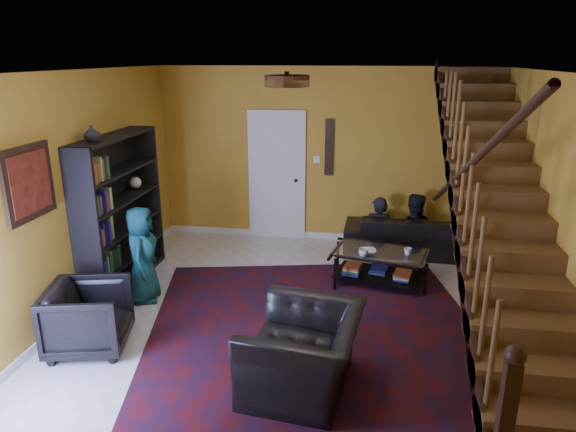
# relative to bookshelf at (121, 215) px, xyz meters

# --- Properties ---
(floor) EXTENTS (5.50, 5.50, 0.00)m
(floor) POSITION_rel_bookshelf_xyz_m (2.40, -0.60, -0.96)
(floor) COLOR beige
(floor) RESTS_ON ground
(room) EXTENTS (5.50, 5.50, 5.50)m
(room) POSITION_rel_bookshelf_xyz_m (1.07, 0.73, -0.91)
(room) COLOR gold
(room) RESTS_ON ground
(staircase) EXTENTS (0.95, 5.02, 3.18)m
(staircase) POSITION_rel_bookshelf_xyz_m (4.53, -0.60, 0.43)
(staircase) COLOR brown
(staircase) RESTS_ON floor
(bookshelf) EXTENTS (0.35, 1.80, 2.00)m
(bookshelf) POSITION_rel_bookshelf_xyz_m (0.00, 0.00, 0.00)
(bookshelf) COLOR black
(bookshelf) RESTS_ON floor
(door) EXTENTS (0.82, 0.05, 2.05)m
(door) POSITION_rel_bookshelf_xyz_m (1.70, 2.12, 0.06)
(door) COLOR silver
(door) RESTS_ON floor
(framed_picture) EXTENTS (0.04, 0.74, 0.74)m
(framed_picture) POSITION_rel_bookshelf_xyz_m (-0.17, -1.50, 0.79)
(framed_picture) COLOR maroon
(framed_picture) RESTS_ON room
(wall_hanging) EXTENTS (0.14, 0.03, 0.90)m
(wall_hanging) POSITION_rel_bookshelf_xyz_m (2.55, 2.13, 0.59)
(wall_hanging) COLOR black
(wall_hanging) RESTS_ON room
(ceiling_fixture) EXTENTS (0.40, 0.40, 0.10)m
(ceiling_fixture) POSITION_rel_bookshelf_xyz_m (2.40, -1.40, 1.78)
(ceiling_fixture) COLOR #3F2814
(ceiling_fixture) RESTS_ON room
(rug) EXTENTS (4.41, 4.82, 0.02)m
(rug) POSITION_rel_bookshelf_xyz_m (2.69, -1.15, -0.95)
(rug) COLOR #430C0E
(rug) RESTS_ON floor
(sofa) EXTENTS (2.11, 0.90, 0.61)m
(sofa) POSITION_rel_bookshelf_xyz_m (3.90, 1.70, -0.66)
(sofa) COLOR black
(sofa) RESTS_ON floor
(armchair_left) EXTENTS (0.94, 0.93, 0.72)m
(armchair_left) POSITION_rel_bookshelf_xyz_m (0.35, -1.60, -0.61)
(armchair_left) COLOR black
(armchair_left) RESTS_ON floor
(armchair_right) EXTENTS (1.13, 1.26, 0.74)m
(armchair_right) POSITION_rel_bookshelf_xyz_m (2.64, -1.95, -0.60)
(armchair_right) COLOR black
(armchair_right) RESTS_ON floor
(person_adult_a) EXTENTS (0.51, 0.36, 1.32)m
(person_adult_a) POSITION_rel_bookshelf_xyz_m (3.38, 1.75, -0.76)
(person_adult_a) COLOR black
(person_adult_a) RESTS_ON sofa
(person_adult_b) EXTENTS (0.70, 0.56, 1.39)m
(person_adult_b) POSITION_rel_bookshelf_xyz_m (3.90, 1.75, -0.72)
(person_adult_b) COLOR black
(person_adult_b) RESTS_ON sofa
(person_child) EXTENTS (0.50, 0.66, 1.22)m
(person_child) POSITION_rel_bookshelf_xyz_m (0.45, -0.45, -0.35)
(person_child) COLOR #174859
(person_child) RESTS_ON armchair_left
(coffee_table) EXTENTS (1.34, 0.96, 0.46)m
(coffee_table) POSITION_rel_bookshelf_xyz_m (3.38, 0.47, -0.70)
(coffee_table) COLOR black
(coffee_table) RESTS_ON floor
(cup_a) EXTENTS (0.15, 0.15, 0.09)m
(cup_a) POSITION_rel_bookshelf_xyz_m (3.15, 0.27, -0.46)
(cup_a) COLOR #999999
(cup_a) RESTS_ON coffee_table
(cup_b) EXTENTS (0.10, 0.10, 0.09)m
(cup_b) POSITION_rel_bookshelf_xyz_m (3.73, 0.41, -0.46)
(cup_b) COLOR #999999
(cup_b) RESTS_ON coffee_table
(bowl) EXTENTS (0.26, 0.26, 0.05)m
(bowl) POSITION_rel_bookshelf_xyz_m (3.21, 0.38, -0.48)
(bowl) COLOR #999999
(bowl) RESTS_ON coffee_table
(vase) EXTENTS (0.18, 0.18, 0.19)m
(vase) POSITION_rel_bookshelf_xyz_m (-0.00, -0.50, 1.13)
(vase) COLOR #999999
(vase) RESTS_ON bookshelf
(popcorn_bucket) EXTENTS (0.18, 0.18, 0.16)m
(popcorn_bucket) POSITION_rel_bookshelf_xyz_m (0.30, -1.40, -0.87)
(popcorn_bucket) COLOR red
(popcorn_bucket) RESTS_ON rug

